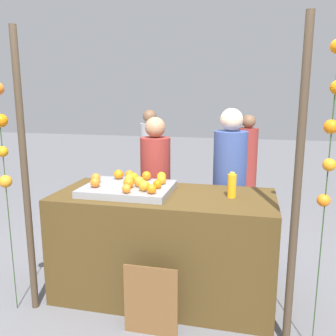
{
  "coord_description": "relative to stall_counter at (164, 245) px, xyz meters",
  "views": [
    {
      "loc": [
        0.71,
        -2.91,
        1.79
      ],
      "look_at": [
        0.0,
        0.15,
        1.14
      ],
      "focal_mm": 38.34,
      "sensor_mm": 36.0,
      "label": 1
    }
  ],
  "objects": [
    {
      "name": "orange_0",
      "position": [
        -0.58,
        -0.14,
        0.57
      ],
      "size": [
        0.08,
        0.08,
        0.08
      ],
      "primitive_type": "sphere",
      "color": "orange",
      "rests_on": "orange_tray"
    },
    {
      "name": "orange_5",
      "position": [
        -0.21,
        -0.03,
        0.58
      ],
      "size": [
        0.09,
        0.09,
        0.09
      ],
      "primitive_type": "sphere",
      "color": "orange",
      "rests_on": "orange_tray"
    },
    {
      "name": "orange_1",
      "position": [
        -0.35,
        0.09,
        0.57
      ],
      "size": [
        0.08,
        0.08,
        0.08
      ],
      "primitive_type": "sphere",
      "color": "orange",
      "rests_on": "orange_tray"
    },
    {
      "name": "ground_plane",
      "position": [
        0.0,
        0.0,
        -0.47
      ],
      "size": [
        24.0,
        24.0,
        0.0
      ],
      "primitive_type": "plane",
      "color": "slate"
    },
    {
      "name": "stall_counter",
      "position": [
        0.0,
        0.0,
        0.0
      ],
      "size": [
        1.89,
        0.84,
        0.94
      ],
      "primitive_type": "cube",
      "color": "#4C3819",
      "rests_on": "ground_plane"
    },
    {
      "name": "orange_7",
      "position": [
        -0.65,
        0.03,
        0.57
      ],
      "size": [
        0.08,
        0.08,
        0.08
      ],
      "primitive_type": "sphere",
      "color": "orange",
      "rests_on": "orange_tray"
    },
    {
      "name": "orange_10",
      "position": [
        -0.32,
        0.15,
        0.57
      ],
      "size": [
        0.08,
        0.08,
        0.08
      ],
      "primitive_type": "sphere",
      "color": "orange",
      "rests_on": "orange_tray"
    },
    {
      "name": "orange_14",
      "position": [
        -0.49,
        0.2,
        0.58
      ],
      "size": [
        0.09,
        0.09,
        0.09
      ],
      "primitive_type": "sphere",
      "color": "orange",
      "rests_on": "orange_tray"
    },
    {
      "name": "orange_4",
      "position": [
        -0.25,
        -0.25,
        0.57
      ],
      "size": [
        0.07,
        0.07,
        0.07
      ],
      "primitive_type": "sphere",
      "color": "orange",
      "rests_on": "orange_tray"
    },
    {
      "name": "vendor_left",
      "position": [
        -0.25,
        0.63,
        0.26
      ],
      "size": [
        0.31,
        0.31,
        1.57
      ],
      "color": "maroon",
      "rests_on": "ground_plane"
    },
    {
      "name": "chalkboard_sign",
      "position": [
        0.04,
        -0.58,
        -0.2
      ],
      "size": [
        0.41,
        0.03,
        0.57
      ],
      "color": "brown",
      "rests_on": "ground_plane"
    },
    {
      "name": "orange_tray",
      "position": [
        -0.32,
        -0.01,
        0.5
      ],
      "size": [
        0.76,
        0.6,
        0.06
      ],
      "primitive_type": "cube",
      "color": "gray",
      "rests_on": "stall_counter"
    },
    {
      "name": "canopy_post_right",
      "position": [
        1.03,
        -0.46,
        0.68
      ],
      "size": [
        0.06,
        0.06,
        2.3
      ],
      "primitive_type": "cylinder",
      "color": "#473828",
      "rests_on": "ground_plane"
    },
    {
      "name": "orange_6",
      "position": [
        -0.22,
        0.22,
        0.57
      ],
      "size": [
        0.08,
        0.08,
        0.08
      ],
      "primitive_type": "sphere",
      "color": "orange",
      "rests_on": "orange_tray"
    },
    {
      "name": "orange_11",
      "position": [
        -0.08,
        0.22,
        0.57
      ],
      "size": [
        0.09,
        0.09,
        0.09
      ],
      "primitive_type": "sphere",
      "color": "orange",
      "rests_on": "orange_tray"
    },
    {
      "name": "vendor_right",
      "position": [
        0.52,
        0.66,
        0.3
      ],
      "size": [
        0.33,
        0.33,
        1.66
      ],
      "color": "#384C8C",
      "rests_on": "ground_plane"
    },
    {
      "name": "juice_bottle",
      "position": [
        0.58,
        0.03,
        0.57
      ],
      "size": [
        0.07,
        0.07,
        0.22
      ],
      "color": "orange",
      "rests_on": "stall_counter"
    },
    {
      "name": "crowd_person_1",
      "position": [
        0.67,
        2.56,
        0.23
      ],
      "size": [
        0.3,
        0.3,
        1.5
      ],
      "color": "maroon",
      "rests_on": "ground_plane"
    },
    {
      "name": "garland_strand_right",
      "position": [
        1.2,
        -0.51,
        1.11
      ],
      "size": [
        0.1,
        0.1,
        2.17
      ],
      "color": "#2D4C23",
      "rests_on": "ground_plane"
    },
    {
      "name": "orange_2",
      "position": [
        -0.13,
        -0.16,
        0.58
      ],
      "size": [
        0.09,
        0.09,
        0.09
      ],
      "primitive_type": "sphere",
      "color": "orange",
      "rests_on": "orange_tray"
    },
    {
      "name": "orange_13",
      "position": [
        -0.05,
        0.1,
        0.57
      ],
      "size": [
        0.08,
        0.08,
        0.08
      ],
      "primitive_type": "sphere",
      "color": "orange",
      "rests_on": "orange_tray"
    },
    {
      "name": "crowd_person_0",
      "position": [
        -0.83,
        2.46,
        0.25
      ],
      "size": [
        0.31,
        0.31,
        1.56
      ],
      "color": "#99999E",
      "rests_on": "ground_plane"
    },
    {
      "name": "orange_9",
      "position": [
        -0.05,
        -0.05,
        0.57
      ],
      "size": [
        0.07,
        0.07,
        0.07
      ],
      "primitive_type": "sphere",
      "color": "orange",
      "rests_on": "orange_tray"
    },
    {
      "name": "canopy_post_left",
      "position": [
        -1.03,
        -0.46,
        0.68
      ],
      "size": [
        0.06,
        0.06,
        2.3
      ],
      "primitive_type": "cylinder",
      "color": "#473828",
      "rests_on": "ground_plane"
    },
    {
      "name": "orange_8",
      "position": [
        -0.29,
        -0.09,
        0.58
      ],
      "size": [
        0.09,
        0.09,
        0.09
      ],
      "primitive_type": "sphere",
      "color": "orange",
      "rests_on": "orange_tray"
    },
    {
      "name": "orange_12",
      "position": [
        -0.39,
        0.23,
        0.57
      ],
      "size": [
        0.08,
        0.08,
        0.08
      ],
      "primitive_type": "sphere",
      "color": "orange",
      "rests_on": "orange_tray"
    },
    {
      "name": "orange_3",
      "position": [
        -0.05,
        -0.22,
        0.57
      ],
      "size": [
        0.08,
        0.08,
        0.08
      ],
      "primitive_type": "sphere",
      "color": "orange",
      "rests_on": "orange_tray"
    },
    {
      "name": "garland_strand_left",
      "position": [
        -1.17,
        -0.51,
        1.09
      ],
      "size": [
        0.11,
        0.12,
        2.17
      ],
      "color": "#2D4C23",
      "rests_on": "ground_plane"
    }
  ]
}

